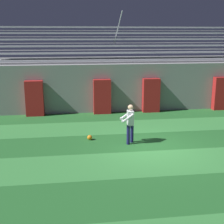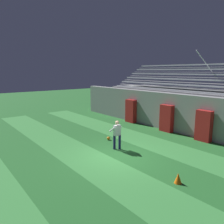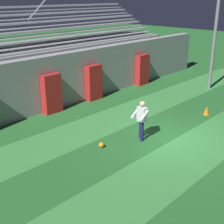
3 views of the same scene
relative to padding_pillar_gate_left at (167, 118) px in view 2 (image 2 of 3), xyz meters
name	(u,v)px [view 2 (image 2 of 3)]	position (x,y,z in m)	size (l,w,h in m)	color
ground_plane	(117,156)	(1.44, -5.95, -0.99)	(80.00, 80.00, 0.00)	#236028
turf_stripe_mid	(94,163)	(1.44, -7.40, -0.99)	(28.00, 2.27, 0.01)	#38843D
turf_stripe_far	(156,144)	(1.44, -2.86, -0.99)	(28.00, 2.27, 0.01)	#38843D
back_wall	(189,115)	(1.44, 0.55, 0.41)	(24.00, 0.60, 2.80)	gray
padding_pillar_gate_left	(167,118)	(0.00, 0.00, 0.00)	(0.99, 0.44, 1.98)	#B21E1E
padding_pillar_gate_right	(204,126)	(2.89, 0.00, 0.00)	(0.99, 0.44, 1.98)	#B21E1E
padding_pillar_far_left	(131,111)	(-3.80, 0.00, 0.00)	(0.99, 0.44, 1.98)	#B21E1E
bleacher_stand	(209,109)	(1.44, 3.24, 0.52)	(18.00, 4.75, 5.83)	gray
goalkeeper	(117,133)	(0.60, -5.26, -0.04)	(0.57, 0.57, 1.67)	#19194C
soccer_ball	(108,138)	(-1.04, -4.60, -0.88)	(0.22, 0.22, 0.22)	orange
traffic_cone	(178,178)	(5.10, -5.85, -0.78)	(0.30, 0.30, 0.42)	orange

